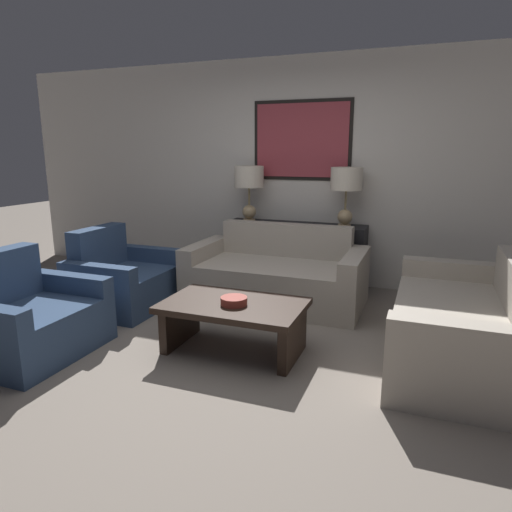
{
  "coord_description": "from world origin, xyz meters",
  "views": [
    {
      "loc": [
        1.45,
        -3.08,
        1.59
      ],
      "look_at": [
        0.02,
        0.7,
        0.65
      ],
      "focal_mm": 32.0,
      "sensor_mm": 36.0,
      "label": 1
    }
  ],
  "objects_px": {
    "coffee_table": "(234,316)",
    "armchair_near_back_wall": "(123,281)",
    "decorative_bowl": "(234,301)",
    "armchair_near_camera": "(28,320)",
    "couch_by_back_wall": "(276,277)",
    "table_lamp_right": "(346,184)",
    "console_table": "(294,254)",
    "table_lamp_left": "(249,182)",
    "couch_by_side": "(465,327)"
  },
  "relations": [
    {
      "from": "coffee_table",
      "to": "armchair_near_back_wall",
      "type": "xyz_separation_m",
      "value": [
        -1.51,
        0.6,
        -0.03
      ]
    },
    {
      "from": "decorative_bowl",
      "to": "armchair_near_camera",
      "type": "xyz_separation_m",
      "value": [
        -1.54,
        -0.56,
        -0.17
      ]
    },
    {
      "from": "decorative_bowl",
      "to": "couch_by_back_wall",
      "type": "bearing_deg",
      "value": 93.88
    },
    {
      "from": "coffee_table",
      "to": "armchair_near_back_wall",
      "type": "height_order",
      "value": "armchair_near_back_wall"
    },
    {
      "from": "armchair_near_back_wall",
      "to": "table_lamp_right",
      "type": "bearing_deg",
      "value": 34.13
    },
    {
      "from": "console_table",
      "to": "table_lamp_right",
      "type": "height_order",
      "value": "table_lamp_right"
    },
    {
      "from": "table_lamp_left",
      "to": "coffee_table",
      "type": "distance_m",
      "value": 2.27
    },
    {
      "from": "couch_by_side",
      "to": "armchair_near_camera",
      "type": "relative_size",
      "value": 1.83
    },
    {
      "from": "armchair_near_back_wall",
      "to": "armchair_near_camera",
      "type": "height_order",
      "value": "same"
    },
    {
      "from": "console_table",
      "to": "armchair_near_back_wall",
      "type": "height_order",
      "value": "armchair_near_back_wall"
    },
    {
      "from": "table_lamp_right",
      "to": "couch_by_back_wall",
      "type": "bearing_deg",
      "value": -130.34
    },
    {
      "from": "console_table",
      "to": "armchair_near_camera",
      "type": "relative_size",
      "value": 1.66
    },
    {
      "from": "console_table",
      "to": "table_lamp_right",
      "type": "distance_m",
      "value": 1.02
    },
    {
      "from": "coffee_table",
      "to": "decorative_bowl",
      "type": "bearing_deg",
      "value": -63.07
    },
    {
      "from": "coffee_table",
      "to": "armchair_near_camera",
      "type": "distance_m",
      "value": 1.63
    },
    {
      "from": "coffee_table",
      "to": "couch_by_back_wall",
      "type": "bearing_deg",
      "value": 93.01
    },
    {
      "from": "console_table",
      "to": "decorative_bowl",
      "type": "height_order",
      "value": "console_table"
    },
    {
      "from": "coffee_table",
      "to": "console_table",
      "type": "bearing_deg",
      "value": 91.97
    },
    {
      "from": "table_lamp_left",
      "to": "couch_by_side",
      "type": "relative_size",
      "value": 0.36
    },
    {
      "from": "table_lamp_right",
      "to": "couch_by_back_wall",
      "type": "xyz_separation_m",
      "value": [
        -0.58,
        -0.68,
        -0.94
      ]
    },
    {
      "from": "console_table",
      "to": "coffee_table",
      "type": "relative_size",
      "value": 1.49
    },
    {
      "from": "armchair_near_back_wall",
      "to": "coffee_table",
      "type": "bearing_deg",
      "value": -21.71
    },
    {
      "from": "coffee_table",
      "to": "decorative_bowl",
      "type": "height_order",
      "value": "decorative_bowl"
    },
    {
      "from": "table_lamp_left",
      "to": "table_lamp_right",
      "type": "relative_size",
      "value": 1.0
    },
    {
      "from": "couch_by_side",
      "to": "couch_by_back_wall",
      "type": "bearing_deg",
      "value": 154.97
    },
    {
      "from": "console_table",
      "to": "coffee_table",
      "type": "height_order",
      "value": "console_table"
    },
    {
      "from": "console_table",
      "to": "couch_by_side",
      "type": "height_order",
      "value": "couch_by_side"
    },
    {
      "from": "couch_by_side",
      "to": "coffee_table",
      "type": "bearing_deg",
      "value": -164.96
    },
    {
      "from": "couch_by_side",
      "to": "table_lamp_left",
      "type": "bearing_deg",
      "value": 147.33
    },
    {
      "from": "console_table",
      "to": "armchair_near_back_wall",
      "type": "relative_size",
      "value": 1.66
    },
    {
      "from": "table_lamp_left",
      "to": "couch_by_side",
      "type": "distance_m",
      "value": 2.96
    },
    {
      "from": "console_table",
      "to": "armchair_near_back_wall",
      "type": "bearing_deg",
      "value": -136.48
    },
    {
      "from": "couch_by_back_wall",
      "to": "armchair_near_back_wall",
      "type": "xyz_separation_m",
      "value": [
        -1.45,
        -0.69,
        -0.01
      ]
    },
    {
      "from": "table_lamp_right",
      "to": "armchair_near_back_wall",
      "type": "xyz_separation_m",
      "value": [
        -2.03,
        -1.37,
        -0.95
      ]
    },
    {
      "from": "table_lamp_left",
      "to": "couch_by_side",
      "type": "bearing_deg",
      "value": -32.67
    },
    {
      "from": "couch_by_side",
      "to": "armchair_near_camera",
      "type": "xyz_separation_m",
      "value": [
        -3.23,
        -1.06,
        -0.01
      ]
    },
    {
      "from": "armchair_near_camera",
      "to": "couch_by_back_wall",
      "type": "bearing_deg",
      "value": 52.67
    },
    {
      "from": "armchair_near_camera",
      "to": "table_lamp_right",
      "type": "bearing_deg",
      "value": 51.84
    },
    {
      "from": "table_lamp_right",
      "to": "decorative_bowl",
      "type": "bearing_deg",
      "value": -103.62
    },
    {
      "from": "console_table",
      "to": "couch_by_back_wall",
      "type": "xyz_separation_m",
      "value": [
        0.0,
        -0.68,
        -0.1
      ]
    },
    {
      "from": "table_lamp_right",
      "to": "armchair_near_back_wall",
      "type": "distance_m",
      "value": 2.62
    },
    {
      "from": "table_lamp_left",
      "to": "couch_by_back_wall",
      "type": "height_order",
      "value": "table_lamp_left"
    },
    {
      "from": "couch_by_back_wall",
      "to": "armchair_near_camera",
      "type": "bearing_deg",
      "value": -127.33
    },
    {
      "from": "table_lamp_right",
      "to": "armchair_near_camera",
      "type": "height_order",
      "value": "table_lamp_right"
    },
    {
      "from": "table_lamp_left",
      "to": "decorative_bowl",
      "type": "distance_m",
      "value": 2.27
    },
    {
      "from": "table_lamp_right",
      "to": "armchair_near_back_wall",
      "type": "bearing_deg",
      "value": -145.87
    },
    {
      "from": "couch_by_side",
      "to": "coffee_table",
      "type": "xyz_separation_m",
      "value": [
        -1.72,
        -0.46,
        0.02
      ]
    },
    {
      "from": "console_table",
      "to": "decorative_bowl",
      "type": "xyz_separation_m",
      "value": [
        0.09,
        -2.02,
        0.07
      ]
    },
    {
      "from": "couch_by_back_wall",
      "to": "armchair_near_back_wall",
      "type": "distance_m",
      "value": 1.6
    },
    {
      "from": "table_lamp_right",
      "to": "couch_by_back_wall",
      "type": "height_order",
      "value": "table_lamp_right"
    }
  ]
}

